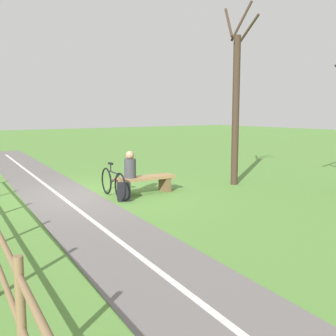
{
  "coord_description": "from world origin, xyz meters",
  "views": [
    {
      "loc": [
        4.34,
        10.04,
        2.25
      ],
      "look_at": [
        -0.88,
        2.43,
        0.95
      ],
      "focal_mm": 43.66,
      "sensor_mm": 36.0,
      "label": 1
    }
  ],
  "objects_px": {
    "person_seated": "(130,166)",
    "tree_near_bench": "(236,104)",
    "bench": "(145,182)",
    "bicycle": "(113,183)",
    "backpack": "(124,192)"
  },
  "relations": [
    {
      "from": "person_seated",
      "to": "tree_near_bench",
      "type": "height_order",
      "value": "tree_near_bench"
    },
    {
      "from": "bench",
      "to": "bicycle",
      "type": "relative_size",
      "value": 1.01
    },
    {
      "from": "bench",
      "to": "person_seated",
      "type": "bearing_deg",
      "value": -0.0
    },
    {
      "from": "backpack",
      "to": "tree_near_bench",
      "type": "xyz_separation_m",
      "value": [
        -3.93,
        -0.14,
        2.21
      ]
    },
    {
      "from": "bicycle",
      "to": "person_seated",
      "type": "bearing_deg",
      "value": 93.21
    },
    {
      "from": "bench",
      "to": "bicycle",
      "type": "xyz_separation_m",
      "value": [
        0.94,
        -0.04,
        0.05
      ]
    },
    {
      "from": "tree_near_bench",
      "to": "person_seated",
      "type": "bearing_deg",
      "value": -6.03
    },
    {
      "from": "bicycle",
      "to": "backpack",
      "type": "distance_m",
      "value": 0.55
    },
    {
      "from": "bench",
      "to": "backpack",
      "type": "height_order",
      "value": "bench"
    },
    {
      "from": "person_seated",
      "to": "backpack",
      "type": "bearing_deg",
      "value": 48.93
    },
    {
      "from": "bicycle",
      "to": "backpack",
      "type": "xyz_separation_m",
      "value": [
        -0.03,
        0.53,
        -0.15
      ]
    },
    {
      "from": "tree_near_bench",
      "to": "bicycle",
      "type": "bearing_deg",
      "value": -5.65
    },
    {
      "from": "bicycle",
      "to": "backpack",
      "type": "bearing_deg",
      "value": 9.06
    },
    {
      "from": "backpack",
      "to": "tree_near_bench",
      "type": "relative_size",
      "value": 0.09
    },
    {
      "from": "person_seated",
      "to": "bicycle",
      "type": "bearing_deg",
      "value": -1.1
    }
  ]
}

